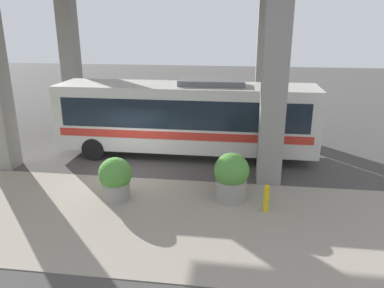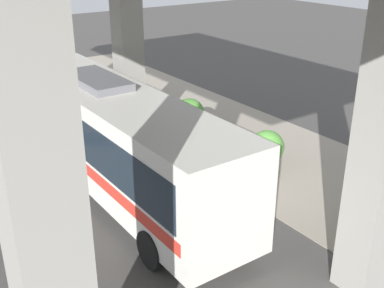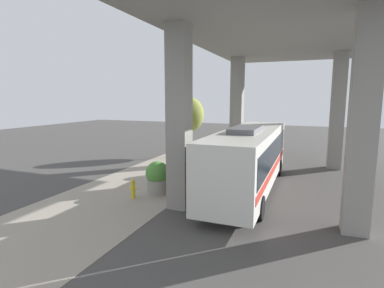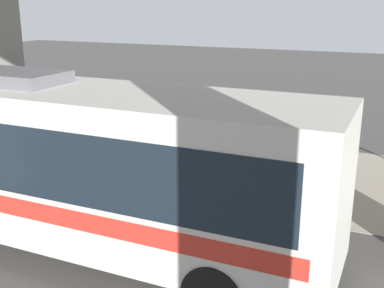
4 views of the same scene
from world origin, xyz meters
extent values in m
plane|color=#474442|center=(0.00, 0.00, 0.00)|extent=(80.00, 80.00, 0.00)
cube|color=gray|center=(-3.00, 0.00, 0.01)|extent=(6.00, 40.00, 0.02)
cube|color=gray|center=(0.50, -5.48, 3.98)|extent=(0.90, 0.90, 7.96)
cube|color=gray|center=(0.50, 5.48, 3.98)|extent=(0.90, 0.90, 7.96)
cube|color=gray|center=(7.50, -5.48, 3.98)|extent=(0.90, 0.90, 7.96)
cube|color=gray|center=(7.50, 5.48, 3.98)|extent=(0.90, 0.90, 7.96)
cube|color=gray|center=(4.00, 0.00, 8.26)|extent=(9.40, 18.95, 0.60)
cube|color=silver|center=(2.94, -1.89, 1.86)|extent=(2.48, 11.42, 2.82)
cube|color=#19232D|center=(2.94, -1.89, 2.20)|extent=(2.52, 10.51, 1.24)
cube|color=red|center=(2.94, -1.89, 1.30)|extent=(2.52, 10.85, 0.34)
cube|color=slate|center=(2.94, -3.03, 3.39)|extent=(1.24, 2.86, 0.24)
cylinder|color=black|center=(1.79, 2.11, 0.50)|extent=(0.28, 1.00, 1.00)
cylinder|color=black|center=(4.10, 2.11, 0.50)|extent=(0.28, 1.00, 1.00)
cylinder|color=black|center=(1.79, -5.60, 0.50)|extent=(0.28, 1.00, 1.00)
cylinder|color=black|center=(4.10, -5.60, 0.50)|extent=(0.28, 1.00, 1.00)
cylinder|color=gold|center=(-2.08, -5.26, 0.40)|extent=(0.19, 0.19, 0.81)
sphere|color=gold|center=(-2.08, -5.26, 0.86)|extent=(0.18, 0.18, 0.18)
cylinder|color=gold|center=(-2.22, -5.26, 0.52)|extent=(0.11, 0.08, 0.08)
cylinder|color=gold|center=(-1.94, -5.26, 0.52)|extent=(0.11, 0.08, 0.08)
cylinder|color=gray|center=(-1.36, -4.10, 0.38)|extent=(1.07, 1.07, 0.76)
sphere|color=#4C8C38|center=(-1.36, -4.10, 1.09)|extent=(1.20, 1.20, 1.20)
sphere|color=#993F8C|center=(-1.22, -4.21, 0.91)|extent=(0.37, 0.37, 0.37)
cylinder|color=gray|center=(-1.84, -0.15, 0.31)|extent=(0.95, 0.95, 0.62)
sphere|color=#4C8C38|center=(-1.84, -0.15, 0.94)|extent=(1.15, 1.15, 1.15)
sphere|color=orange|center=(-1.72, -0.24, 0.76)|extent=(0.33, 0.33, 0.33)
cylinder|color=brown|center=(-3.65, 6.01, 1.42)|extent=(0.14, 0.14, 2.83)
ellipsoid|color=olive|center=(-3.65, 6.01, 3.55)|extent=(2.39, 2.39, 2.87)
camera|label=1|loc=(-13.22, -4.34, 5.89)|focal=35.00mm
camera|label=2|loc=(8.91, 10.67, 7.47)|focal=45.00mm
camera|label=3|loc=(5.78, -17.35, 4.86)|focal=28.00mm
camera|label=4|loc=(10.09, 4.44, 4.81)|focal=45.00mm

